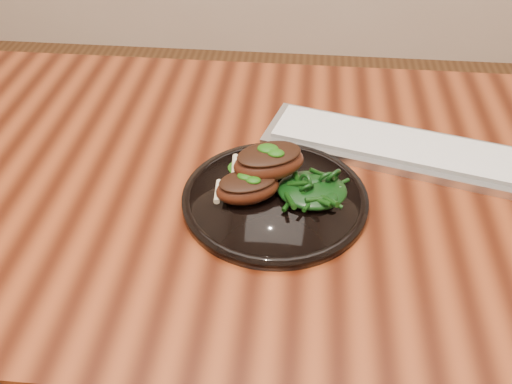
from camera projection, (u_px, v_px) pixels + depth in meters
desk at (299, 217)px, 0.98m from camera, size 1.60×0.80×0.75m
plate at (275, 199)px, 0.87m from camera, size 0.28×0.28×0.02m
lamb_chop_front at (247, 187)px, 0.85m from camera, size 0.11×0.10×0.04m
lamb_chop_back at (268, 161)px, 0.86m from camera, size 0.13×0.11×0.05m
herb_smear at (256, 168)px, 0.91m from camera, size 0.09×0.06×0.01m
greens_heap at (312, 186)px, 0.85m from camera, size 0.11×0.10×0.04m
keyboard at (392, 146)px, 0.98m from camera, size 0.46×0.24×0.02m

